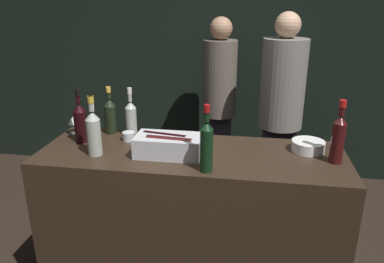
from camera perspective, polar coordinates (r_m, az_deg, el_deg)
wall_back_chalkboard at (r=4.04m, az=4.40°, el=12.79°), size 6.40×0.06×2.80m
bar_counter at (r=2.48m, az=-0.12°, el=-14.04°), size 1.83×0.63×1.02m
ice_bin_with_bottles at (r=2.18m, az=-3.63°, el=-2.00°), size 0.38×0.21×0.13m
bowl_white at (r=2.35m, az=17.27°, el=-2.09°), size 0.20×0.20×0.06m
wine_glass at (r=2.64m, az=-17.51°, el=1.69°), size 0.08×0.08×0.13m
candle_votive at (r=2.44m, az=-9.64°, el=-0.72°), size 0.08×0.08×0.06m
red_wine_bottle_tall at (r=2.20m, az=21.40°, el=-0.75°), size 0.07×0.07×0.36m
champagne_bottle at (r=2.57m, az=-12.37°, el=2.53°), size 0.08×0.08×0.32m
white_wine_bottle at (r=2.50m, az=-9.29°, el=2.22°), size 0.07×0.07×0.32m
red_wine_bottle_black_foil at (r=2.46m, az=-16.64°, el=1.48°), size 0.08×0.08×0.35m
red_wine_bottle_burgundy at (r=1.95m, az=2.22°, el=-1.94°), size 0.07×0.07×0.37m
rose_wine_bottle at (r=2.23m, az=-14.78°, el=0.05°), size 0.08×0.08×0.35m
person_in_hoodie at (r=3.67m, az=4.18°, el=5.28°), size 0.32×0.32×1.73m
person_blond_tee at (r=3.31m, az=13.40°, el=3.59°), size 0.37×0.37×1.79m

